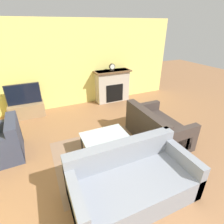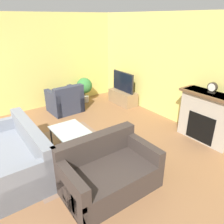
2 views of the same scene
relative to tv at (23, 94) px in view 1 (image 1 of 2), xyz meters
name	(u,v)px [view 1 (image 1 of 2)]	position (x,y,z in m)	size (l,w,h in m)	color
wall_back	(61,66)	(1.20, 0.33, 0.63)	(7.85, 0.06, 2.70)	#EADB72
area_rug	(107,155)	(1.49, -2.61, -0.72)	(2.14, 1.84, 0.00)	#896B56
fireplace	(112,85)	(2.85, 0.09, -0.14)	(1.27, 0.47, 1.11)	#B2A899
tv_stand	(27,110)	(0.00, 0.00, -0.51)	(0.99, 0.44, 0.42)	#997A56
tv	(23,94)	(0.00, 0.00, 0.00)	(0.93, 0.06, 0.61)	#232328
couch_sectional	(132,181)	(1.50, -3.66, -0.44)	(1.95, 0.99, 0.82)	gray
couch_loveseat	(156,129)	(2.81, -2.54, -0.43)	(0.95, 1.48, 0.82)	#3D332D
armchair_by_window	(3,144)	(-0.47, -1.76, -0.42)	(0.82, 0.90, 0.82)	#33384C
coffee_table	(105,137)	(1.49, -2.52, -0.31)	(0.94, 0.64, 0.45)	#333338
mantel_clock	(112,67)	(2.84, 0.10, 0.50)	(0.20, 0.07, 0.23)	#28231E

